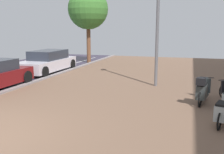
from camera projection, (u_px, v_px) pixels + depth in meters
ground at (22, 149)px, 5.70m from camera, size 21.00×40.00×0.13m
scooter_mid at (223, 111)px, 7.03m from camera, size 0.73×1.69×0.76m
scooter_far at (203, 91)px, 9.00m from camera, size 0.68×1.87×1.02m
parked_car_far at (47, 62)px, 15.68m from camera, size 1.89×4.44×1.31m
lamp_post at (158, 7)px, 11.26m from camera, size 0.20×0.52×6.38m
street_tree at (88, 9)px, 19.42m from camera, size 3.03×3.03×5.58m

